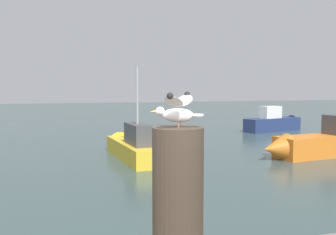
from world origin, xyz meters
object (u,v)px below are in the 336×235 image
(mooring_post, at_px, (178,201))
(channel_buoy, at_px, (177,187))
(boat_navy, at_px, (277,122))
(boat_yellow, at_px, (130,146))
(seagull, at_px, (177,110))
(boat_orange, at_px, (326,143))

(mooring_post, distance_m, channel_buoy, 5.31)
(boat_navy, bearing_deg, mooring_post, -124.50)
(boat_yellow, bearing_deg, seagull, -99.06)
(mooring_post, relative_size, boat_navy, 0.24)
(boat_navy, bearing_deg, boat_yellow, -149.02)
(mooring_post, height_order, boat_navy, mooring_post)
(boat_navy, bearing_deg, seagull, -124.51)
(boat_yellow, height_order, boat_orange, boat_yellow)
(boat_yellow, distance_m, boat_orange, 7.37)
(boat_orange, bearing_deg, boat_yellow, 166.05)
(boat_yellow, relative_size, boat_navy, 1.08)
(boat_navy, distance_m, boat_orange, 8.25)
(boat_orange, xyz_separation_m, channel_buoy, (-7.33, -4.38, -0.01))
(mooring_post, xyz_separation_m, boat_yellow, (1.76, 11.07, -1.34))
(boat_navy, height_order, boat_orange, boat_orange)
(boat_navy, height_order, channel_buoy, boat_navy)
(mooring_post, xyz_separation_m, channel_buoy, (1.57, 4.91, -1.29))
(boat_yellow, xyz_separation_m, boat_orange, (7.15, -1.78, 0.06))
(boat_navy, xyz_separation_m, boat_orange, (-2.81, -7.75, -0.00))
(mooring_post, relative_size, seagull, 1.94)
(seagull, bearing_deg, boat_orange, 46.19)
(boat_yellow, height_order, channel_buoy, boat_yellow)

